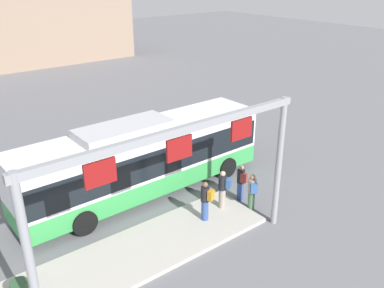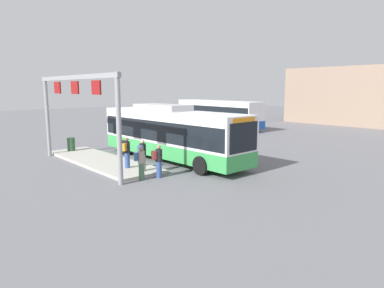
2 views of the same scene
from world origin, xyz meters
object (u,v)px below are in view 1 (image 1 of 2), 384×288
at_px(bus_main, 144,156).
at_px(person_waiting_far, 223,188).
at_px(person_waiting_near, 241,182).
at_px(person_boarding, 252,192).
at_px(person_waiting_mid, 206,200).

bearing_deg(bus_main, person_waiting_far, -62.97).
height_order(bus_main, person_waiting_near, bus_main).
distance_m(person_boarding, person_waiting_mid, 2.15).
distance_m(person_boarding, person_waiting_far, 1.20).
relative_size(bus_main, person_waiting_far, 6.88).
bearing_deg(person_waiting_mid, person_waiting_far, -96.63).
relative_size(bus_main, person_waiting_near, 6.88).
height_order(bus_main, person_boarding, bus_main).
relative_size(person_waiting_mid, person_waiting_far, 1.00).
bearing_deg(person_boarding, person_waiting_near, 15.95).
height_order(person_waiting_mid, person_waiting_far, same).
xyz_separation_m(bus_main, person_waiting_far, (1.73, -3.28, -0.76)).
xyz_separation_m(bus_main, person_waiting_near, (2.91, -3.13, -0.92)).
bearing_deg(person_waiting_far, person_waiting_near, -112.43).
bearing_deg(person_boarding, bus_main, 64.92).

